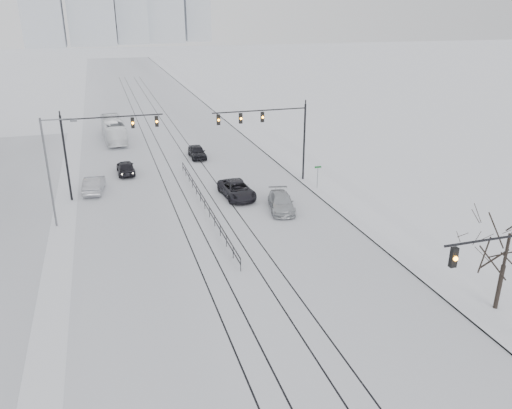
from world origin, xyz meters
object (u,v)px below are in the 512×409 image
at_px(sedan_sb_inner, 126,167).
at_px(sedan_nb_right, 281,203).
at_px(sedan_sb_outer, 94,184).
at_px(box_truck, 114,130).
at_px(bare_tree, 508,242).
at_px(sedan_nb_front, 237,190).
at_px(sedan_nb_far, 197,152).

xyz_separation_m(sedan_sb_inner, sedan_nb_right, (12.55, -14.89, -0.03)).
bearing_deg(sedan_sb_outer, box_truck, -90.11).
bearing_deg(box_truck, sedan_sb_inner, 88.98).
bearing_deg(sedan_sb_inner, sedan_nb_right, 128.86).
relative_size(bare_tree, sedan_nb_front, 1.11).
bearing_deg(sedan_nb_front, sedan_nb_right, -59.61).
height_order(sedan_sb_inner, box_truck, box_truck).
height_order(sedan_sb_inner, sedan_sb_outer, sedan_sb_outer).
height_order(bare_tree, sedan_sb_outer, bare_tree).
height_order(sedan_sb_outer, sedan_nb_far, sedan_sb_outer).
height_order(sedan_nb_front, box_truck, box_truck).
bearing_deg(sedan_nb_right, box_truck, 124.93).
distance_m(sedan_nb_right, box_truck, 33.46).
xyz_separation_m(sedan_nb_far, box_truck, (-9.20, 11.85, 0.76)).
relative_size(sedan_sb_inner, sedan_nb_far, 1.01).
bearing_deg(sedan_nb_right, sedan_sb_outer, 159.82).
distance_m(sedan_nb_front, sedan_nb_right, 5.24).
bearing_deg(sedan_sb_inner, sedan_sb_outer, 54.99).
distance_m(sedan_sb_outer, sedan_nb_right, 18.72).
bearing_deg(sedan_nb_right, sedan_nb_front, 135.65).
xyz_separation_m(bare_tree, sedan_sb_outer, (-22.62, 28.67, -3.70)).
height_order(sedan_nb_front, sedan_nb_right, sedan_nb_front).
relative_size(sedan_sb_outer, box_truck, 0.44).
distance_m(sedan_nb_right, sedan_nb_far, 19.33).
bearing_deg(sedan_nb_front, sedan_sb_outer, 153.30).
height_order(sedan_nb_front, sedan_nb_far, sedan_nb_front).
xyz_separation_m(sedan_nb_front, sedan_nb_right, (2.91, -4.35, -0.04)).
bearing_deg(box_truck, sedan_sb_outer, 79.40).
height_order(sedan_sb_inner, sedan_nb_right, sedan_sb_inner).
xyz_separation_m(bare_tree, sedan_nb_front, (-9.66, 23.10, -3.72)).
xyz_separation_m(sedan_nb_right, box_truck, (-13.13, 30.77, 0.78)).
height_order(sedan_sb_inner, sedan_nb_front, sedan_nb_front).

